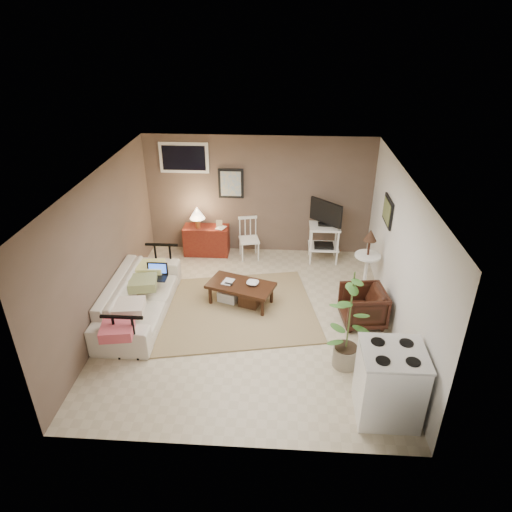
# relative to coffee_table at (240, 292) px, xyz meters

# --- Properties ---
(floor) EXTENTS (5.00, 5.00, 0.00)m
(floor) POSITION_rel_coffee_table_xyz_m (0.19, -0.43, -0.23)
(floor) COLOR #C1B293
(floor) RESTS_ON ground
(art_back) EXTENTS (0.50, 0.03, 0.60)m
(art_back) POSITION_rel_coffee_table_xyz_m (-0.36, 2.05, 1.22)
(art_back) COLOR black
(art_right) EXTENTS (0.03, 0.60, 0.45)m
(art_right) POSITION_rel_coffee_table_xyz_m (2.41, 0.62, 1.29)
(art_right) COLOR black
(window) EXTENTS (0.96, 0.03, 0.60)m
(window) POSITION_rel_coffee_table_xyz_m (-1.26, 2.05, 1.72)
(window) COLOR white
(rug) EXTENTS (3.08, 2.66, 0.03)m
(rug) POSITION_rel_coffee_table_xyz_m (-0.13, -0.20, -0.22)
(rug) COLOR #978258
(rug) RESTS_ON floor
(coffee_table) EXTENTS (1.22, 0.89, 0.42)m
(coffee_table) POSITION_rel_coffee_table_xyz_m (0.00, 0.00, 0.00)
(coffee_table) COLOR black
(coffee_table) RESTS_ON floor
(sofa) EXTENTS (0.66, 2.27, 0.89)m
(sofa) POSITION_rel_coffee_table_xyz_m (-1.61, -0.42, 0.21)
(sofa) COLOR beige
(sofa) RESTS_ON floor
(sofa_pillows) EXTENTS (0.44, 2.15, 0.15)m
(sofa_pillows) POSITION_rel_coffee_table_xyz_m (-1.56, -0.68, 0.31)
(sofa_pillows) COLOR beige
(sofa_pillows) RESTS_ON sofa
(sofa_end_rails) EXTENTS (0.61, 2.26, 0.76)m
(sofa_end_rails) POSITION_rel_coffee_table_xyz_m (-1.48, -0.42, 0.15)
(sofa_end_rails) COLOR black
(sofa_end_rails) RESTS_ON floor
(laptop) EXTENTS (0.35, 0.25, 0.24)m
(laptop) POSITION_rel_coffee_table_xyz_m (-1.40, -0.03, 0.34)
(laptop) COLOR black
(laptop) RESTS_ON sofa
(red_console) EXTENTS (0.91, 0.40, 1.05)m
(red_console) POSITION_rel_coffee_table_xyz_m (-0.88, 1.81, 0.13)
(red_console) COLOR maroon
(red_console) RESTS_ON floor
(spindle_chair) EXTENTS (0.45, 0.45, 0.84)m
(spindle_chair) POSITION_rel_coffee_table_xyz_m (0.01, 1.71, 0.16)
(spindle_chair) COLOR white
(spindle_chair) RESTS_ON floor
(tv_stand) EXTENTS (0.59, 0.56, 1.26)m
(tv_stand) POSITION_rel_coffee_table_xyz_m (1.50, 1.69, 0.43)
(tv_stand) COLOR white
(tv_stand) RESTS_ON floor
(side_table) EXTENTS (0.45, 0.45, 1.20)m
(side_table) POSITION_rel_coffee_table_xyz_m (2.17, 0.57, 0.51)
(side_table) COLOR white
(side_table) RESTS_ON floor
(armchair) EXTENTS (0.69, 0.73, 0.67)m
(armchair) POSITION_rel_coffee_table_xyz_m (1.99, -0.40, 0.10)
(armchair) COLOR black
(armchair) RESTS_ON floor
(potted_plant) EXTENTS (0.38, 0.38, 1.54)m
(potted_plant) POSITION_rel_coffee_table_xyz_m (1.61, -1.44, 0.59)
(potted_plant) COLOR #A0957F
(potted_plant) RESTS_ON floor
(stove) EXTENTS (0.75, 0.70, 0.98)m
(stove) POSITION_rel_coffee_table_xyz_m (2.02, -2.31, 0.25)
(stove) COLOR white
(stove) RESTS_ON floor
(bowl) EXTENTS (0.21, 0.09, 0.20)m
(bowl) POSITION_rel_coffee_table_xyz_m (0.21, -0.00, 0.26)
(bowl) COLOR black
(bowl) RESTS_ON coffee_table
(book_table) EXTENTS (0.17, 0.07, 0.23)m
(book_table) POSITION_rel_coffee_table_xyz_m (-0.29, 0.07, 0.28)
(book_table) COLOR black
(book_table) RESTS_ON coffee_table
(book_console) EXTENTS (0.16, 0.08, 0.22)m
(book_console) POSITION_rel_coffee_table_xyz_m (-0.63, 1.80, 0.48)
(book_console) COLOR black
(book_console) RESTS_ON red_console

